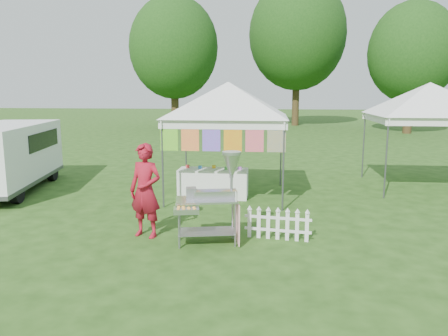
# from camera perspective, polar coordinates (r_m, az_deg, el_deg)

# --- Properties ---
(ground) EXTENTS (120.00, 120.00, 0.00)m
(ground) POSITION_cam_1_polar(r_m,az_deg,el_deg) (8.44, -1.87, -9.08)
(ground) COLOR #224313
(ground) RESTS_ON ground
(canopy_main) EXTENTS (4.24, 4.24, 3.45)m
(canopy_main) POSITION_cam_1_polar(r_m,az_deg,el_deg) (11.45, 0.56, 11.15)
(canopy_main) COLOR #59595E
(canopy_main) RESTS_ON ground
(canopy_right) EXTENTS (4.24, 4.24, 3.45)m
(canopy_right) POSITION_cam_1_polar(r_m,az_deg,el_deg) (13.61, 25.36, 10.05)
(canopy_right) COLOR #59595E
(canopy_right) RESTS_ON ground
(tree_left) EXTENTS (6.40, 6.40, 9.53)m
(tree_left) POSITION_cam_1_polar(r_m,az_deg,el_deg) (32.83, -6.56, 15.34)
(tree_left) COLOR #392A14
(tree_left) RESTS_ON ground
(tree_mid) EXTENTS (7.60, 7.60, 11.52)m
(tree_mid) POSITION_cam_1_polar(r_m,az_deg,el_deg) (36.21, 9.58, 16.84)
(tree_mid) COLOR #392A14
(tree_mid) RESTS_ON ground
(tree_right) EXTENTS (5.60, 5.60, 8.42)m
(tree_right) POSITION_cam_1_polar(r_m,az_deg,el_deg) (31.27, 23.40, 13.67)
(tree_right) COLOR #392A14
(tree_right) RESTS_ON ground
(donut_cart) EXTENTS (1.24, 1.04, 1.69)m
(donut_cart) POSITION_cam_1_polar(r_m,az_deg,el_deg) (7.87, -1.00, -2.95)
(donut_cart) COLOR gray
(donut_cart) RESTS_ON ground
(vendor) EXTENTS (0.75, 0.60, 1.80)m
(vendor) POSITION_cam_1_polar(r_m,az_deg,el_deg) (8.41, -10.22, -2.92)
(vendor) COLOR maroon
(vendor) RESTS_ON ground
(cargo_van) EXTENTS (2.56, 4.71, 1.85)m
(cargo_van) POSITION_cam_1_polar(r_m,az_deg,el_deg) (13.59, -26.43, 1.52)
(cargo_van) COLOR white
(cargo_van) RESTS_ON ground
(picket_fence) EXTENTS (1.25, 0.20, 0.56)m
(picket_fence) POSITION_cam_1_polar(r_m,az_deg,el_deg) (8.31, 7.03, -7.38)
(picket_fence) COLOR white
(picket_fence) RESTS_ON ground
(display_table) EXTENTS (1.80, 0.70, 0.75)m
(display_table) POSITION_cam_1_polar(r_m,az_deg,el_deg) (11.47, -1.42, -1.99)
(display_table) COLOR white
(display_table) RESTS_ON ground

